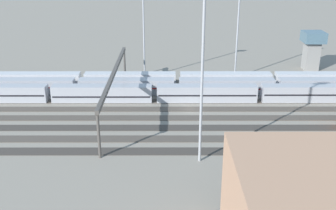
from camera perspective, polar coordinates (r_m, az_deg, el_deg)
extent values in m
plane|color=gray|center=(90.21, 3.03, -0.62)|extent=(400.00, 400.00, 0.00)
cube|color=#4C443D|center=(108.99, 2.50, 3.32)|extent=(140.00, 2.80, 0.12)
cube|color=#4C443D|center=(104.25, 2.61, 2.48)|extent=(140.00, 2.80, 0.12)
cube|color=#3D3833|center=(99.53, 2.74, 1.56)|extent=(140.00, 2.80, 0.12)
cube|color=#4C443D|center=(94.85, 2.88, 0.54)|extent=(140.00, 2.80, 0.12)
cube|color=#4C443D|center=(90.19, 3.03, -0.58)|extent=(140.00, 2.80, 0.12)
cube|color=#4C443D|center=(85.58, 3.20, -1.82)|extent=(140.00, 2.80, 0.12)
cube|color=#3D3833|center=(81.01, 3.39, -3.21)|extent=(140.00, 2.80, 0.12)
cube|color=#4C443D|center=(76.49, 3.60, -4.75)|extent=(140.00, 2.80, 0.12)
cube|color=#3D3833|center=(72.04, 3.84, -6.49)|extent=(140.00, 2.80, 0.12)
cube|color=#A8AAB2|center=(99.76, 19.42, 1.57)|extent=(23.00, 3.00, 3.80)
cube|color=black|center=(99.74, 19.42, 1.59)|extent=(22.40, 3.06, 0.36)
cube|color=#A8AAB2|center=(94.48, 5.44, 1.65)|extent=(23.00, 3.00, 3.80)
cube|color=black|center=(94.50, 5.44, 1.62)|extent=(22.40, 3.06, 0.36)
cube|color=#A8AAB2|center=(95.25, -9.21, 1.63)|extent=(23.00, 3.00, 3.80)
cube|color=black|center=(95.38, -9.20, 1.41)|extent=(22.40, 3.06, 0.36)
cube|color=#A8AAB2|center=(106.01, 21.25, 2.46)|extent=(23.00, 3.00, 3.80)
cube|color=maroon|center=(106.17, 21.21, 2.18)|extent=(22.40, 3.06, 0.36)
cube|color=#A8AAB2|center=(99.80, 8.18, 2.60)|extent=(23.00, 3.00, 3.80)
cube|color=maroon|center=(99.88, 8.17, 2.47)|extent=(22.40, 3.06, 0.36)
cube|color=#A8AAB2|center=(99.27, -5.80, 2.61)|extent=(23.00, 3.00, 3.80)
cube|color=maroon|center=(99.28, -5.80, 2.58)|extent=(22.40, 3.06, 0.36)
cube|color=#A8AAB2|center=(104.49, -19.14, 2.47)|extent=(23.00, 3.00, 3.80)
cube|color=maroon|center=(104.44, -19.15, 2.56)|extent=(22.40, 3.06, 0.36)
cube|color=silver|center=(110.60, 20.57, 3.29)|extent=(23.00, 3.00, 3.80)
cube|color=black|center=(110.77, 20.54, 3.01)|extent=(22.40, 3.06, 0.36)
cube|color=silver|center=(104.57, 8.04, 3.48)|extent=(23.00, 3.00, 3.80)
cube|color=black|center=(104.72, 8.03, 3.21)|extent=(22.40, 3.06, 0.36)
cube|color=silver|center=(103.96, -5.31, 3.49)|extent=(23.00, 3.00, 3.80)
cube|color=black|center=(103.91, -5.31, 3.58)|extent=(22.40, 3.06, 0.36)
cube|color=silver|center=(108.86, -18.12, 3.33)|extent=(23.00, 3.00, 3.80)
cube|color=black|center=(109.01, -18.09, 3.07)|extent=(22.40, 3.06, 0.36)
cylinder|color=#9EA0A5|center=(109.47, -3.40, 9.83)|extent=(0.44, 0.44, 23.94)
cylinder|color=#9EA0A5|center=(63.86, 4.76, 2.84)|extent=(0.44, 0.44, 26.89)
cylinder|color=#9EA0A5|center=(110.56, 9.72, 10.35)|extent=(0.44, 0.44, 26.47)
cylinder|color=#4C4742|center=(110.36, -6.09, 5.59)|extent=(0.50, 0.50, 8.00)
cylinder|color=#4C4742|center=(69.19, -9.67, -4.35)|extent=(0.50, 0.50, 8.00)
cube|color=#4C4742|center=(88.06, -7.60, 4.46)|extent=(0.70, 45.00, 0.80)
cube|color=gray|center=(126.19, 19.40, 6.51)|extent=(4.00, 4.00, 8.10)
cube|color=slate|center=(125.01, 19.71, 8.96)|extent=(6.00, 6.00, 3.00)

